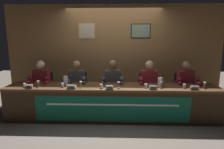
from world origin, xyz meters
TOP-DOWN VIEW (x-y plane):
  - ground_plane at (0.00, 0.00)m, footprint 12.00×12.00m
  - wall_back_panelled at (0.00, 1.24)m, footprint 5.75×0.14m
  - conference_table at (0.00, -0.12)m, footprint 4.55×0.73m
  - chair_far_left at (-1.70, 0.55)m, footprint 0.44×0.44m
  - panelist_far_left at (-1.70, 0.35)m, footprint 0.51×0.48m
  - nameplate_far_left at (-1.70, -0.26)m, footprint 0.15×0.06m
  - juice_glass_far_left at (-1.56, -0.12)m, footprint 0.06×0.06m
  - water_cup_far_left at (-1.83, -0.17)m, footprint 0.06×0.06m
  - microphone_far_left at (-1.74, 0.03)m, footprint 0.06×0.17m
  - chair_left at (-0.85, 0.55)m, footprint 0.44×0.44m
  - panelist_left at (-0.85, 0.35)m, footprint 0.51×0.48m
  - nameplate_left at (-0.82, -0.26)m, footprint 0.18×0.06m
  - juice_glass_left at (-0.65, -0.13)m, footprint 0.06×0.06m
  - water_cup_left at (-1.04, -0.13)m, footprint 0.06×0.06m
  - microphone_left at (-0.89, -0.03)m, footprint 0.06×0.17m
  - chair_center at (0.00, 0.55)m, footprint 0.44×0.44m
  - panelist_center at (0.00, 0.35)m, footprint 0.51×0.48m
  - nameplate_center at (-0.04, -0.28)m, footprint 0.15×0.06m
  - juice_glass_center at (0.14, -0.15)m, footprint 0.06×0.06m
  - water_cup_center at (-0.22, -0.19)m, footprint 0.06×0.06m
  - microphone_center at (-0.00, 0.01)m, footprint 0.06×0.17m
  - chair_right at (0.85, 0.55)m, footprint 0.44×0.44m
  - panelist_right at (0.85, 0.35)m, footprint 0.51×0.48m
  - nameplate_right at (0.84, -0.25)m, footprint 0.15×0.06m
  - juice_glass_right at (1.03, -0.10)m, footprint 0.06×0.06m
  - water_cup_right at (0.71, -0.13)m, footprint 0.06×0.06m
  - microphone_right at (0.89, -0.01)m, footprint 0.06×0.17m
  - chair_far_right at (1.70, 0.55)m, footprint 0.44×0.44m
  - panelist_far_right at (1.70, 0.35)m, footprint 0.51×0.48m
  - nameplate_far_right at (1.66, -0.24)m, footprint 0.17×0.06m
  - juice_glass_far_right at (1.92, -0.10)m, footprint 0.06×0.06m
  - water_cup_far_right at (1.49, -0.13)m, footprint 0.06×0.06m
  - microphone_far_right at (1.72, -0.03)m, footprint 0.06×0.17m
  - water_pitcher_left_side at (-1.02, 0.06)m, footprint 0.15×0.10m
  - water_pitcher_right_side at (1.03, -0.01)m, footprint 0.15×0.10m
  - document_stack_left at (-0.85, -0.11)m, footprint 0.22×0.16m

SIDE VIEW (x-z plane):
  - ground_plane at x=0.00m, z-range 0.00..0.00m
  - chair_far_left at x=-1.70m, z-range -0.01..0.89m
  - chair_left at x=-0.85m, z-range -0.01..0.89m
  - chair_center at x=0.00m, z-range -0.01..0.89m
  - chair_right at x=0.85m, z-range -0.01..0.89m
  - chair_far_right at x=1.70m, z-range -0.01..0.89m
  - conference_table at x=0.00m, z-range 0.14..0.87m
  - panelist_far_left at x=-1.70m, z-range 0.10..1.33m
  - panelist_left at x=-0.85m, z-range 0.10..1.33m
  - panelist_center at x=0.00m, z-range 0.10..1.33m
  - panelist_right at x=0.85m, z-range 0.10..1.33m
  - panelist_far_right at x=1.70m, z-range 0.10..1.33m
  - document_stack_left at x=-0.85m, z-range 0.73..0.74m
  - water_cup_far_left at x=-1.83m, z-range 0.73..0.81m
  - water_cup_left at x=-1.04m, z-range 0.73..0.81m
  - water_cup_center at x=-0.22m, z-range 0.73..0.81m
  - water_cup_right at x=0.71m, z-range 0.73..0.81m
  - water_cup_far_right at x=1.49m, z-range 0.73..0.81m
  - nameplate_center at x=-0.04m, z-range 0.73..0.81m
  - nameplate_far_left at x=-1.70m, z-range 0.73..0.81m
  - nameplate_right at x=0.84m, z-range 0.73..0.81m
  - nameplate_far_right at x=1.66m, z-range 0.73..0.81m
  - nameplate_left at x=-0.82m, z-range 0.73..0.81m
  - microphone_far_left at x=-1.74m, z-range 0.70..0.91m
  - microphone_left at x=-0.89m, z-range 0.70..0.91m
  - microphone_center at x=0.00m, z-range 0.70..0.91m
  - microphone_right at x=0.89m, z-range 0.70..0.91m
  - microphone_far_right at x=1.72m, z-range 0.70..0.91m
  - juice_glass_far_left at x=-1.56m, z-range 0.75..0.88m
  - juice_glass_left at x=-0.65m, z-range 0.75..0.88m
  - juice_glass_center at x=0.14m, z-range 0.75..0.88m
  - juice_glass_right at x=1.03m, z-range 0.75..0.88m
  - juice_glass_far_right at x=1.92m, z-range 0.75..0.88m
  - water_pitcher_left_side at x=-1.02m, z-range 0.72..0.93m
  - water_pitcher_right_side at x=1.03m, z-range 0.72..0.93m
  - wall_back_panelled at x=0.00m, z-range 0.00..2.60m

